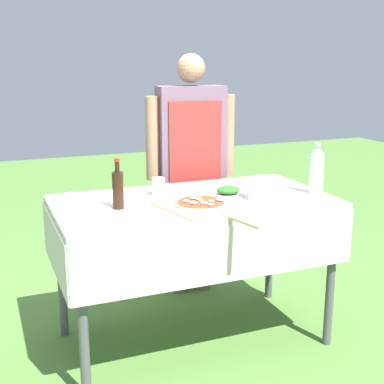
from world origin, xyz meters
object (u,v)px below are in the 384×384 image
(prep_table, at_px, (194,216))
(water_bottle, at_px, (317,170))
(plate_stack, at_px, (78,199))
(sauce_jar, at_px, (159,188))
(mixing_tub, at_px, (264,189))
(herb_container, at_px, (228,191))
(pizza_on_peel, at_px, (203,205))
(oil_bottle, at_px, (118,189))
(person_cook, at_px, (191,156))

(prep_table, height_order, water_bottle, water_bottle)
(plate_stack, distance_m, sauce_jar, 0.43)
(mixing_tub, bearing_deg, herb_container, 129.13)
(pizza_on_peel, distance_m, sauce_jar, 0.34)
(herb_container, relative_size, mixing_tub, 0.95)
(oil_bottle, distance_m, herb_container, 0.63)
(person_cook, relative_size, mixing_tub, 9.43)
(person_cook, relative_size, herb_container, 9.89)
(person_cook, height_order, herb_container, person_cook)
(prep_table, height_order, oil_bottle, oil_bottle)
(prep_table, bearing_deg, plate_stack, 161.25)
(pizza_on_peel, relative_size, sauce_jar, 6.48)
(herb_container, bearing_deg, sauce_jar, 160.66)
(pizza_on_peel, xyz_separation_m, sauce_jar, (-0.13, 0.31, 0.03))
(prep_table, bearing_deg, water_bottle, -12.23)
(herb_container, relative_size, sauce_jar, 1.59)
(herb_container, bearing_deg, plate_stack, 166.92)
(oil_bottle, height_order, sauce_jar, oil_bottle)
(person_cook, relative_size, pizza_on_peel, 2.43)
(prep_table, bearing_deg, oil_bottle, -176.23)
(person_cook, height_order, water_bottle, person_cook)
(pizza_on_peel, xyz_separation_m, plate_stack, (-0.55, 0.36, -0.00))
(pizza_on_peel, height_order, water_bottle, water_bottle)
(person_cook, bearing_deg, sauce_jar, 56.29)
(person_cook, xyz_separation_m, pizza_on_peel, (-0.26, -0.79, -0.10))
(water_bottle, xyz_separation_m, herb_container, (-0.46, 0.16, -0.11))
(water_bottle, height_order, plate_stack, water_bottle)
(person_cook, xyz_separation_m, mixing_tub, (0.10, -0.77, -0.05))
(person_cook, bearing_deg, pizza_on_peel, 76.73)
(person_cook, distance_m, water_bottle, 0.88)
(prep_table, xyz_separation_m, mixing_tub, (0.34, -0.15, 0.15))
(sauce_jar, bearing_deg, plate_stack, 172.43)
(water_bottle, relative_size, mixing_tub, 1.69)
(oil_bottle, xyz_separation_m, water_bottle, (1.08, -0.12, 0.03))
(person_cook, height_order, mixing_tub, person_cook)
(mixing_tub, bearing_deg, pizza_on_peel, -176.21)
(pizza_on_peel, distance_m, oil_bottle, 0.43)
(pizza_on_peel, bearing_deg, herb_container, 25.02)
(water_bottle, relative_size, sauce_jar, 2.83)
(water_bottle, xyz_separation_m, mixing_tub, (-0.33, -0.00, -0.08))
(plate_stack, bearing_deg, oil_bottle, -54.03)
(sauce_jar, bearing_deg, water_bottle, -19.17)
(pizza_on_peel, height_order, plate_stack, pizza_on_peel)
(herb_container, xyz_separation_m, plate_stack, (-0.78, 0.18, -0.01))
(prep_table, bearing_deg, herb_container, 3.61)
(person_cook, bearing_deg, herb_container, 92.07)
(water_bottle, bearing_deg, oil_bottle, 173.82)
(water_bottle, relative_size, herb_container, 1.77)
(herb_container, height_order, sauce_jar, sauce_jar)
(pizza_on_peel, xyz_separation_m, mixing_tub, (0.36, 0.02, 0.05))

